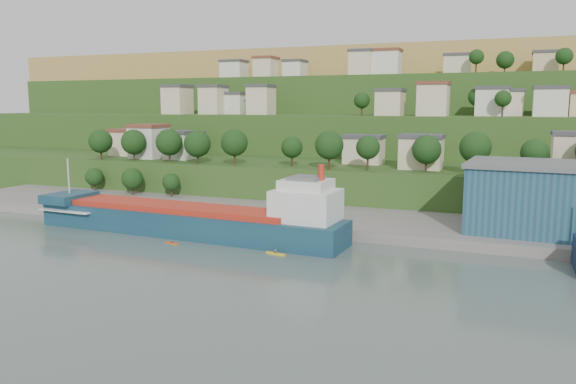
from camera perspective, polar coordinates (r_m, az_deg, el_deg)
The scene contains 10 objects.
ground at distance 96.81m, azimuth -4.87°, elevation -6.21°, with size 500.00×500.00×0.00m, color #4C5C54.
quay at distance 116.40m, azimuth 10.31°, elevation -3.76°, with size 220.00×26.00×4.00m, color slate.
pebble_beach at distance 145.55m, azimuth -20.56°, elevation -1.66°, with size 40.00×18.00×2.40m, color slate.
hillside at distance 256.89m, azimuth 12.23°, elevation 3.04°, with size 360.00×210.93×96.00m.
cargo_ship_near at distance 110.60m, azimuth -9.39°, elevation -2.98°, with size 65.29×13.08×16.68m.
warehouse at distance 112.40m, azimuth 25.61°, elevation -0.56°, with size 32.14×20.92×12.80m.
caravan at distance 148.13m, azimuth -20.57°, elevation -0.43°, with size 6.37×2.65×2.97m, color silver.
dinghy at distance 134.78m, azimuth -17.81°, elevation -1.62°, with size 4.37×1.64×0.87m, color silver.
kayak_orange at distance 105.08m, azimuth -11.73°, elevation -5.05°, with size 2.93×1.07×0.72m.
kayak_yellow at distance 95.72m, azimuth -1.27°, elevation -6.19°, with size 3.71×1.40×0.91m.
Camera 1 is at (42.10, -83.50, 25.06)m, focal length 35.00 mm.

